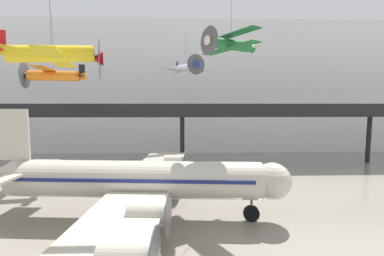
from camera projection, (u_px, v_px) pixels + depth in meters
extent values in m
cube|color=white|center=(183.00, 88.00, 50.21)|extent=(140.00, 3.00, 25.43)
cube|color=black|center=(182.00, 114.00, 39.35)|extent=(110.00, 3.20, 0.90)
cube|color=black|center=(182.00, 107.00, 37.73)|extent=(110.00, 0.12, 1.10)
cylinder|color=black|center=(182.00, 140.00, 40.70)|extent=(0.70, 0.70, 7.57)
cylinder|color=black|center=(369.00, 139.00, 41.60)|extent=(0.70, 0.70, 7.57)
cylinder|color=beige|center=(135.00, 179.00, 21.02)|extent=(20.61, 4.54, 3.02)
sphere|color=beige|center=(272.00, 181.00, 20.53)|extent=(2.96, 2.96, 2.96)
cone|color=beige|center=(2.00, 175.00, 21.51)|extent=(4.13, 3.07, 2.78)
cube|color=navy|center=(135.00, 176.00, 21.00)|extent=(19.19, 4.49, 0.27)
cube|color=beige|center=(160.00, 164.00, 29.06)|extent=(5.71, 13.39, 0.28)
cube|color=beige|center=(107.00, 239.00, 13.05)|extent=(5.71, 13.39, 0.28)
cylinder|color=beige|center=(169.00, 171.00, 26.13)|extent=(2.48, 1.62, 1.45)
cylinder|color=#4C4C51|center=(182.00, 171.00, 26.07)|extent=(0.27, 2.75, 2.76)
cylinder|color=beige|center=(174.00, 161.00, 30.55)|extent=(2.48, 1.62, 1.45)
cylinder|color=#4C4C51|center=(185.00, 161.00, 30.50)|extent=(0.27, 2.75, 2.76)
cylinder|color=beige|center=(147.00, 214.00, 15.84)|extent=(2.48, 1.62, 1.45)
cylinder|color=#4C4C51|center=(168.00, 214.00, 15.79)|extent=(0.27, 2.75, 2.76)
cube|color=beige|center=(14.00, 135.00, 21.13)|extent=(2.62, 0.39, 4.23)
cube|color=beige|center=(19.00, 171.00, 21.40)|extent=(3.19, 8.04, 0.20)
cylinder|color=#4C4C51|center=(251.00, 206.00, 20.80)|extent=(0.20, 0.20, 1.21)
cylinder|color=black|center=(251.00, 213.00, 20.86)|extent=(1.32, 0.48, 1.30)
cylinder|color=#4C4C51|center=(145.00, 194.00, 23.62)|extent=(0.20, 0.20, 1.21)
cylinder|color=black|center=(145.00, 200.00, 23.68)|extent=(1.32, 0.48, 1.30)
cylinder|color=#4C4C51|center=(130.00, 217.00, 18.81)|extent=(0.20, 0.20, 1.21)
cylinder|color=black|center=(130.00, 225.00, 18.86)|extent=(1.32, 0.48, 1.30)
cylinder|color=yellow|center=(52.00, 54.00, 17.29)|extent=(5.52, 2.54, 1.43)
cone|color=red|center=(97.00, 59.00, 18.14)|extent=(1.13, 1.21, 1.00)
cylinder|color=#4C4C51|center=(100.00, 59.00, 18.20)|extent=(0.82, 2.80, 2.89)
cone|color=yellow|center=(7.00, 49.00, 16.49)|extent=(1.69, 1.32, 1.03)
cube|color=yellow|center=(58.00, 59.00, 17.42)|extent=(3.46, 8.17, 0.10)
cube|color=red|center=(0.00, 40.00, 16.35)|extent=(0.65, 0.24, 1.34)
cube|color=red|center=(1.00, 51.00, 16.41)|extent=(1.41, 2.96, 0.06)
cylinder|color=#1E6B33|center=(231.00, 45.00, 25.10)|extent=(4.66, 3.39, 1.11)
cone|color=beige|center=(210.00, 41.00, 23.71)|extent=(1.15, 1.19, 0.90)
cylinder|color=#4C4C51|center=(209.00, 40.00, 23.62)|extent=(1.40, 2.24, 2.60)
cone|color=#1E6B33|center=(248.00, 48.00, 26.39)|extent=(1.57, 1.41, 0.88)
cube|color=#1E6B33|center=(229.00, 36.00, 24.87)|extent=(4.83, 6.84, 0.10)
cube|color=#1E6B33|center=(229.00, 49.00, 24.98)|extent=(4.83, 6.84, 0.10)
cube|color=beige|center=(250.00, 42.00, 26.49)|extent=(0.53, 0.36, 1.20)
cube|color=beige|center=(250.00, 48.00, 26.55)|extent=(1.86, 2.53, 0.06)
cylinder|color=slate|center=(231.00, 15.00, 24.84)|extent=(0.04, 0.04, 4.61)
cylinder|color=silver|center=(186.00, 68.00, 39.21)|extent=(3.55, 5.27, 1.34)
cone|color=navy|center=(195.00, 65.00, 36.78)|extent=(1.30, 1.26, 1.00)
cylinder|color=#4C4C51|center=(196.00, 64.00, 36.61)|extent=(2.55, 1.41, 2.89)
cone|color=silver|center=(178.00, 70.00, 41.47)|extent=(1.53, 1.75, 1.00)
cube|color=silver|center=(187.00, 70.00, 38.96)|extent=(7.74, 5.01, 0.10)
cube|color=navy|center=(177.00, 66.00, 41.67)|extent=(0.36, 0.60, 1.33)
cube|color=navy|center=(177.00, 70.00, 41.74)|extent=(2.85, 1.95, 0.06)
cylinder|color=slate|center=(186.00, 48.00, 38.93)|extent=(0.04, 0.04, 4.82)
cylinder|color=orange|center=(54.00, 76.00, 30.25)|extent=(5.76, 2.01, 1.17)
cone|color=black|center=(27.00, 75.00, 29.72)|extent=(1.08, 1.18, 1.05)
cylinder|color=#4C4C51|center=(25.00, 75.00, 29.68)|extent=(0.50, 3.01, 3.04)
cone|color=orange|center=(79.00, 76.00, 30.74)|extent=(1.65, 1.21, 0.99)
cube|color=orange|center=(51.00, 71.00, 30.13)|extent=(2.64, 8.65, 0.10)
cube|color=black|center=(82.00, 70.00, 30.74)|extent=(0.69, 0.16, 1.40)
cube|color=black|center=(82.00, 76.00, 30.80)|extent=(1.14, 3.11, 0.06)
cylinder|color=slate|center=(53.00, 41.00, 29.87)|extent=(0.04, 0.04, 6.89)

